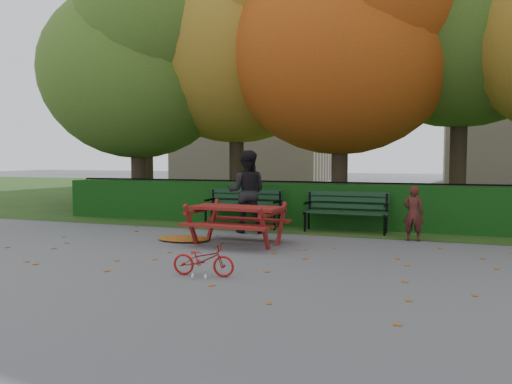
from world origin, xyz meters
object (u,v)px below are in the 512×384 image
(tree_f, at_px, (150,48))
(bench_right, at_px, (346,208))
(adult, at_px, (247,192))
(bicycle, at_px, (203,259))
(bench_left, at_px, (244,205))
(picnic_table, at_px, (237,215))
(child, at_px, (413,213))
(tree_c, at_px, (352,33))
(tree_b, at_px, (244,28))
(tree_a, at_px, (142,58))

(tree_f, distance_m, bench_right, 11.19)
(adult, bearing_deg, bicycle, 90.03)
(bench_left, bearing_deg, bicycle, -75.40)
(tree_f, bearing_deg, picnic_table, -49.93)
(child, bearing_deg, bench_left, -6.98)
(tree_c, relative_size, picnic_table, 4.50)
(bench_left, height_order, child, child)
(bench_right, distance_m, bicycle, 4.87)
(picnic_table, xyz_separation_m, child, (3.09, 1.57, -0.02))
(tree_f, bearing_deg, bench_left, -43.51)
(tree_f, height_order, bicycle, tree_f)
(picnic_table, bearing_deg, tree_b, 113.36)
(bicycle, bearing_deg, child, -39.49)
(tree_c, xyz_separation_m, child, (1.70, -2.96, -4.28))
(tree_f, bearing_deg, tree_b, -27.99)
(bench_left, height_order, bicycle, bench_left)
(tree_c, xyz_separation_m, bicycle, (-0.90, -6.98, -4.59))
(tree_b, xyz_separation_m, bicycle, (2.37, -7.77, -5.17))
(tree_a, bearing_deg, child, -18.49)
(bench_right, bearing_deg, adult, -158.32)
(picnic_table, distance_m, child, 3.47)
(tree_f, bearing_deg, bicycle, -55.46)
(tree_a, bearing_deg, bench_left, -25.76)
(tree_b, bearing_deg, tree_a, -156.95)
(tree_b, height_order, tree_f, tree_f)
(child, relative_size, bicycle, 1.24)
(bench_right, relative_size, bicycle, 2.06)
(bench_left, height_order, picnic_table, bench_left)
(picnic_table, bearing_deg, bench_right, 57.74)
(tree_f, xyz_separation_m, bench_left, (5.83, -5.54, -5.17))
(tree_a, xyz_separation_m, picnic_table, (4.63, -4.15, -3.96))
(tree_a, xyz_separation_m, tree_b, (2.74, 1.17, 0.88))
(bench_right, height_order, child, child)
(tree_a, height_order, bench_right, tree_a)
(bench_left, distance_m, bicycle, 4.89)
(bench_left, bearing_deg, adult, -64.33)
(picnic_table, distance_m, adult, 1.55)
(child, height_order, adult, adult)
(tree_b, bearing_deg, bench_left, -69.42)
(bench_right, height_order, picnic_table, bench_right)
(tree_a, xyz_separation_m, bench_right, (6.29, -1.88, -4.00))
(adult, xyz_separation_m, bicycle, (0.85, -3.92, -0.66))
(bench_left, relative_size, adult, 1.01)
(tree_b, xyz_separation_m, bench_left, (1.14, -3.04, -4.88))
(bench_right, relative_size, picnic_table, 1.01)
(bicycle, bearing_deg, tree_c, -13.97)
(tree_c, xyz_separation_m, bench_right, (0.27, -2.26, -4.30))
(tree_b, relative_size, tree_c, 1.10)
(bicycle, bearing_deg, tree_f, 27.95)
(bench_right, bearing_deg, child, -26.21)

